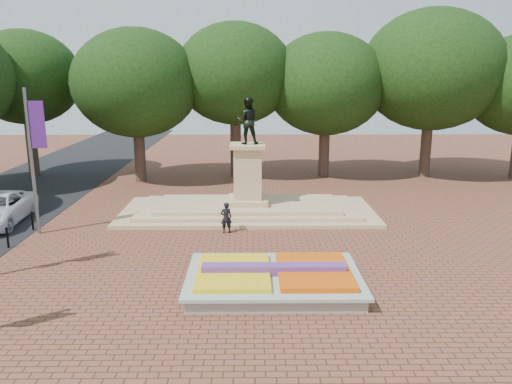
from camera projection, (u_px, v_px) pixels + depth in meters
ground at (247, 267)px, 20.12m from camera, size 90.00×90.00×0.00m
flower_bed at (274, 278)px, 18.09m from camera, size 6.30×4.30×0.91m
monument at (248, 198)px, 27.69m from camera, size 14.00×6.00×6.40m
tree_row_back at (281, 87)px, 36.10m from camera, size 44.80×8.80×10.43m
pedestrian at (226, 218)px, 24.31m from camera, size 0.63×0.49×1.54m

